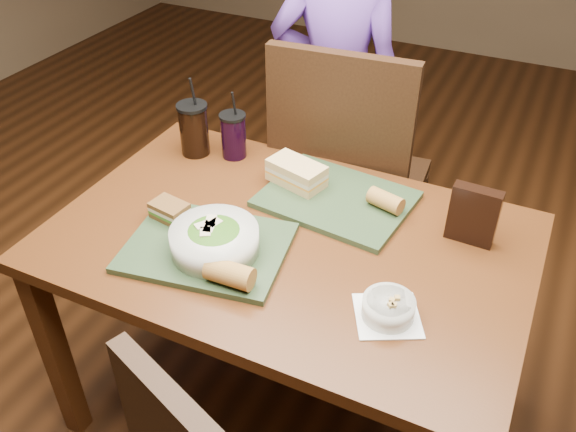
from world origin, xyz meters
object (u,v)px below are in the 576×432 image
(chair_far, at_px, (347,174))
(salad_bowl, at_px, (214,239))
(baguette_far, at_px, (386,201))
(cup_berry, at_px, (233,135))
(dining_table, at_px, (288,261))
(tray_near, at_px, (207,247))
(soup_bowl, at_px, (388,308))
(diner, at_px, (335,90))
(tray_far, at_px, (336,199))
(baguette_near, at_px, (230,274))
(sandwich_far, at_px, (297,173))
(cup_cola, at_px, (194,129))
(sandwich_near, at_px, (170,211))
(chip_bag, at_px, (473,215))

(chair_far, distance_m, salad_bowl, 0.75)
(baguette_far, relative_size, cup_berry, 0.44)
(dining_table, distance_m, tray_near, 0.24)
(salad_bowl, xyz_separation_m, soup_bowl, (0.48, -0.02, -0.03))
(diner, xyz_separation_m, cup_berry, (-0.10, -0.65, 0.10))
(salad_bowl, bearing_deg, tray_far, 62.13)
(diner, bearing_deg, baguette_near, 84.77)
(tray_near, distance_m, sandwich_far, 0.39)
(salad_bowl, height_order, baguette_far, salad_bowl)
(cup_berry, bearing_deg, salad_bowl, -65.85)
(cup_cola, bearing_deg, baguette_near, -50.27)
(diner, relative_size, sandwich_near, 13.15)
(cup_berry, bearing_deg, diner, 81.60)
(tray_far, height_order, soup_bowl, soup_bowl)
(diner, relative_size, cup_berry, 6.28)
(dining_table, height_order, baguette_near, baguette_near)
(chair_far, height_order, salad_bowl, chair_far)
(diner, bearing_deg, tray_near, 79.06)
(sandwich_far, bearing_deg, tray_far, -6.96)
(sandwich_far, distance_m, baguette_near, 0.48)
(salad_bowl, xyz_separation_m, sandwich_near, (-0.19, 0.07, -0.01))
(diner, distance_m, sandwich_near, 1.05)
(diner, distance_m, baguette_near, 1.23)
(chair_far, xyz_separation_m, salad_bowl, (-0.10, -0.72, 0.19))
(diner, xyz_separation_m, salad_bowl, (0.11, -1.12, 0.08))
(baguette_far, xyz_separation_m, chip_bag, (0.25, -0.02, 0.04))
(chip_bag, bearing_deg, tray_near, -148.82)
(sandwich_near, bearing_deg, soup_bowl, -7.28)
(sandwich_near, height_order, sandwich_far, sandwich_far)
(chair_far, xyz_separation_m, cup_berry, (-0.31, -0.25, 0.21))
(dining_table, distance_m, chair_far, 0.57)
(baguette_far, bearing_deg, chair_far, 124.56)
(tray_far, height_order, cup_berry, cup_berry)
(dining_table, relative_size, sandwich_near, 11.70)
(sandwich_near, bearing_deg, chip_bag, 20.16)
(sandwich_far, xyz_separation_m, baguette_near, (0.04, -0.47, -0.00))
(sandwich_far, distance_m, chip_bag, 0.53)
(chair_far, xyz_separation_m, soup_bowl, (0.38, -0.74, 0.16))
(cup_cola, bearing_deg, diner, 72.19)
(dining_table, xyz_separation_m, baguette_near, (-0.04, -0.25, 0.14))
(tray_near, distance_m, baguette_near, 0.17)
(tray_far, relative_size, chip_bag, 2.51)
(dining_table, relative_size, sandwich_far, 6.79)
(dining_table, xyz_separation_m, chip_bag, (0.45, 0.20, 0.17))
(tray_far, relative_size, cup_berry, 1.80)
(baguette_far, bearing_deg, soup_bowl, -70.60)
(dining_table, distance_m, salad_bowl, 0.25)
(salad_bowl, distance_m, sandwich_near, 0.20)
(baguette_far, xyz_separation_m, cup_cola, (-0.67, 0.06, 0.05))
(chair_far, distance_m, baguette_far, 0.46)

